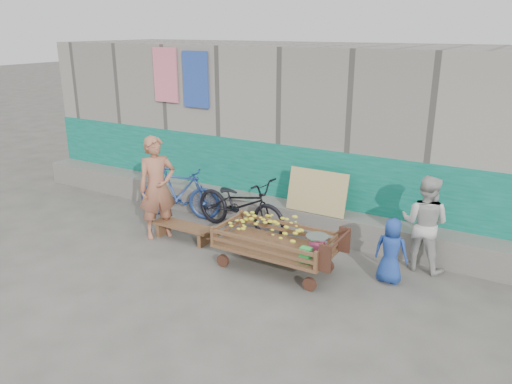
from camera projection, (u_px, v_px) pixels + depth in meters
The scene contains 9 objects.
ground at pixel (225, 292), 6.55m from camera, with size 80.00×80.00×0.00m, color #4F4D48.
building_wall at pixel (343, 130), 9.39m from camera, with size 12.00×3.50×3.00m.
banana_cart at pixel (273, 235), 7.01m from camera, with size 1.81×0.83×0.77m.
bench at pixel (183, 229), 8.09m from camera, with size 1.05×0.32×0.26m.
vendor_man at pixel (157, 188), 8.04m from camera, with size 0.61×0.40×1.68m, color #AA684C.
woman at pixel (425, 223), 6.97m from camera, with size 0.68×0.53×1.39m, color beige.
child at pixel (391, 251), 6.67m from camera, with size 0.45×0.29×0.92m, color #1F4098.
bicycle_dark at pixel (240, 204), 8.35m from camera, with size 0.64×1.84×0.97m, color black.
bicycle_blue at pixel (179, 193), 8.98m from camera, with size 0.44×1.55×0.93m, color navy.
Camera 1 is at (3.30, -4.79, 3.31)m, focal length 35.00 mm.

